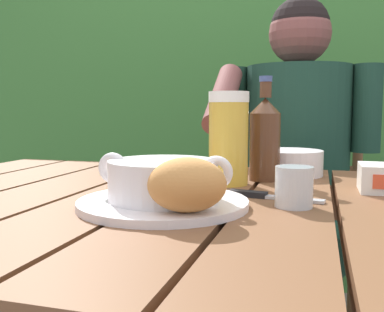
% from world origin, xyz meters
% --- Properties ---
extents(dining_table, '(1.33, 0.86, 0.73)m').
position_xyz_m(dining_table, '(-0.00, 0.00, 0.64)').
color(dining_table, brown).
rests_on(dining_table, ground_plane).
extents(hedge_backdrop, '(4.12, 0.97, 2.76)m').
position_xyz_m(hedge_backdrop, '(0.21, 1.80, 1.27)').
color(hedge_backdrop, '#3D7736').
rests_on(hedge_backdrop, ground_plane).
extents(chair_near_diner, '(0.44, 0.40, 1.04)m').
position_xyz_m(chair_near_diner, '(0.13, 0.87, 0.49)').
color(chair_near_diner, brown).
rests_on(chair_near_diner, ground_plane).
extents(person_eating, '(0.48, 0.47, 1.23)m').
position_xyz_m(person_eating, '(0.13, 0.67, 0.72)').
color(person_eating, '#1C3F31').
rests_on(person_eating, ground_plane).
extents(serving_plate, '(0.27, 0.27, 0.01)m').
position_xyz_m(serving_plate, '(-0.04, -0.08, 0.74)').
color(serving_plate, white).
rests_on(serving_plate, dining_table).
extents(soup_bowl, '(0.22, 0.17, 0.07)m').
position_xyz_m(soup_bowl, '(-0.04, -0.08, 0.78)').
color(soup_bowl, white).
rests_on(soup_bowl, serving_plate).
extents(bread_roll, '(0.13, 0.11, 0.08)m').
position_xyz_m(bread_roll, '(0.02, -0.15, 0.78)').
color(bread_roll, '#CD8A47').
rests_on(bread_roll, serving_plate).
extents(beer_glass, '(0.08, 0.08, 0.19)m').
position_xyz_m(beer_glass, '(0.02, 0.16, 0.83)').
color(beer_glass, gold).
rests_on(beer_glass, dining_table).
extents(beer_bottle, '(0.07, 0.07, 0.22)m').
position_xyz_m(beer_bottle, '(0.08, 0.23, 0.83)').
color(beer_bottle, '#55331F').
rests_on(beer_bottle, dining_table).
extents(water_glass_small, '(0.06, 0.06, 0.06)m').
position_xyz_m(water_glass_small, '(0.16, -0.02, 0.77)').
color(water_glass_small, silver).
rests_on(water_glass_small, dining_table).
extents(table_knife, '(0.17, 0.05, 0.01)m').
position_xyz_m(table_knife, '(0.11, 0.04, 0.74)').
color(table_knife, silver).
rests_on(table_knife, dining_table).
extents(diner_bowl, '(0.15, 0.15, 0.06)m').
position_xyz_m(diner_bowl, '(0.13, 0.32, 0.76)').
color(diner_bowl, white).
rests_on(diner_bowl, dining_table).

